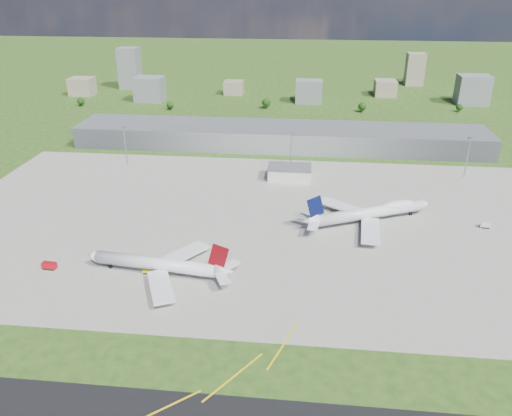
# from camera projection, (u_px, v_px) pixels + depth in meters

# --- Properties ---
(ground) EXTENTS (1400.00, 1400.00, 0.00)m
(ground) POSITION_uv_depth(u_px,v_px,m) (278.00, 153.00, 358.86)
(ground) COLOR #254916
(ground) RESTS_ON ground
(apron) EXTENTS (360.00, 190.00, 0.08)m
(apron) POSITION_uv_depth(u_px,v_px,m) (284.00, 221.00, 258.82)
(apron) COLOR gray
(apron) RESTS_ON ground
(terminal) EXTENTS (300.00, 42.00, 15.00)m
(terminal) POSITION_uv_depth(u_px,v_px,m) (280.00, 137.00, 369.20)
(terminal) COLOR gray
(terminal) RESTS_ON ground
(ops_building) EXTENTS (26.00, 16.00, 8.00)m
(ops_building) POSITION_uv_depth(u_px,v_px,m) (289.00, 173.00, 311.19)
(ops_building) COLOR silver
(ops_building) RESTS_ON ground
(mast_west) EXTENTS (3.50, 2.00, 25.90)m
(mast_west) POSITION_uv_depth(u_px,v_px,m) (125.00, 139.00, 329.29)
(mast_west) COLOR gray
(mast_west) RESTS_ON ground
(mast_center) EXTENTS (3.50, 2.00, 25.90)m
(mast_center) POSITION_uv_depth(u_px,v_px,m) (291.00, 145.00, 318.89)
(mast_center) COLOR gray
(mast_center) RESTS_ON ground
(mast_east) EXTENTS (3.50, 2.00, 25.90)m
(mast_east) POSITION_uv_depth(u_px,v_px,m) (469.00, 150.00, 308.49)
(mast_east) COLOR gray
(mast_east) RESTS_ON ground
(airliner_red_twin) EXTENTS (66.03, 51.13, 18.12)m
(airliner_red_twin) POSITION_uv_depth(u_px,v_px,m) (161.00, 265.00, 210.99)
(airliner_red_twin) COLOR white
(airliner_red_twin) RESTS_ON ground
(airliner_blue_quad) EXTENTS (69.08, 52.37, 19.18)m
(airliner_blue_quad) POSITION_uv_depth(u_px,v_px,m) (371.00, 213.00, 256.33)
(airliner_blue_quad) COLOR white
(airliner_blue_quad) RESTS_ON ground
(crash_tender) EXTENTS (6.28, 3.18, 3.19)m
(crash_tender) POSITION_uv_depth(u_px,v_px,m) (49.00, 266.00, 216.39)
(crash_tender) COLOR #AB0C14
(crash_tender) RESTS_ON ground
(tug_yellow) EXTENTS (3.43, 2.33, 1.62)m
(tug_yellow) POSITION_uv_depth(u_px,v_px,m) (146.00, 272.00, 213.43)
(tug_yellow) COLOR #D0C60C
(tug_yellow) RESTS_ON ground
(van_white_near) EXTENTS (3.11, 5.90, 2.85)m
(van_white_near) POSITION_uv_depth(u_px,v_px,m) (367.00, 222.00, 255.48)
(van_white_near) COLOR silver
(van_white_near) RESTS_ON ground
(van_white_far) EXTENTS (5.13, 2.85, 2.53)m
(van_white_far) POSITION_uv_depth(u_px,v_px,m) (485.00, 226.00, 251.84)
(van_white_far) COLOR silver
(van_white_far) RESTS_ON ground
(bldg_far_w) EXTENTS (24.00, 20.00, 18.00)m
(bldg_far_w) POSITION_uv_depth(u_px,v_px,m) (82.00, 86.00, 528.97)
(bldg_far_w) COLOR gray
(bldg_far_w) RESTS_ON ground
(bldg_w) EXTENTS (28.00, 22.00, 24.00)m
(bldg_w) POSITION_uv_depth(u_px,v_px,m) (149.00, 89.00, 502.12)
(bldg_w) COLOR slate
(bldg_w) RESTS_ON ground
(bldg_cw) EXTENTS (20.00, 18.00, 14.00)m
(bldg_cw) POSITION_uv_depth(u_px,v_px,m) (234.00, 88.00, 532.71)
(bldg_cw) COLOR gray
(bldg_cw) RESTS_ON ground
(bldg_c) EXTENTS (26.00, 20.00, 22.00)m
(bldg_c) POSITION_uv_depth(u_px,v_px,m) (309.00, 91.00, 496.43)
(bldg_c) COLOR slate
(bldg_c) RESTS_ON ground
(bldg_ce) EXTENTS (22.00, 24.00, 16.00)m
(bldg_ce) POSITION_uv_depth(u_px,v_px,m) (385.00, 88.00, 526.17)
(bldg_ce) COLOR gray
(bldg_ce) RESTS_ON ground
(bldg_e) EXTENTS (30.00, 22.00, 28.00)m
(bldg_e) POSITION_uv_depth(u_px,v_px,m) (473.00, 90.00, 489.04)
(bldg_e) COLOR slate
(bldg_e) RESTS_ON ground
(bldg_tall_w) EXTENTS (22.00, 20.00, 44.00)m
(bldg_tall_w) POSITION_uv_depth(u_px,v_px,m) (130.00, 68.00, 555.71)
(bldg_tall_w) COLOR slate
(bldg_tall_w) RESTS_ON ground
(bldg_tall_e) EXTENTS (20.00, 18.00, 36.00)m
(bldg_tall_e) POSITION_uv_depth(u_px,v_px,m) (415.00, 69.00, 572.19)
(bldg_tall_e) COLOR gray
(bldg_tall_e) RESTS_ON ground
(tree_far_w) EXTENTS (7.20, 7.20, 8.80)m
(tree_far_w) POSITION_uv_depth(u_px,v_px,m) (81.00, 101.00, 483.66)
(tree_far_w) COLOR #382314
(tree_far_w) RESTS_ON ground
(tree_w) EXTENTS (6.75, 6.75, 8.25)m
(tree_w) POSITION_uv_depth(u_px,v_px,m) (170.00, 105.00, 470.79)
(tree_w) COLOR #382314
(tree_w) RESTS_ON ground
(tree_c) EXTENTS (8.10, 8.10, 9.90)m
(tree_c) POSITION_uv_depth(u_px,v_px,m) (266.00, 102.00, 475.38)
(tree_c) COLOR #382314
(tree_c) RESTS_ON ground
(tree_e) EXTENTS (7.65, 7.65, 9.35)m
(tree_e) POSITION_uv_depth(u_px,v_px,m) (362.00, 106.00, 462.50)
(tree_e) COLOR #382314
(tree_e) RESTS_ON ground
(tree_far_e) EXTENTS (6.30, 6.30, 7.70)m
(tree_far_e) POSITION_uv_depth(u_px,v_px,m) (459.00, 107.00, 463.41)
(tree_far_e) COLOR #382314
(tree_far_e) RESTS_ON ground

